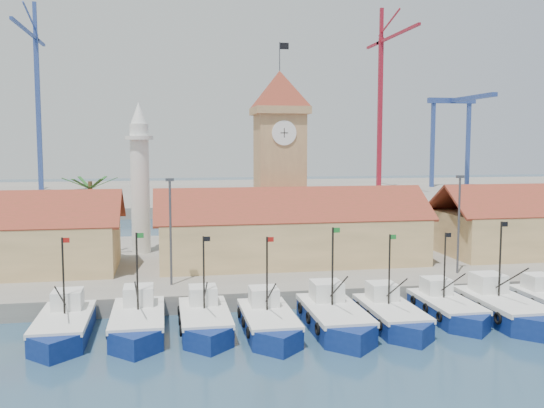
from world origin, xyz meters
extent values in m
plane|color=#1C314B|center=(0.00, 0.00, 0.00)|extent=(400.00, 400.00, 0.00)
cube|color=gray|center=(0.00, 24.00, 0.75)|extent=(140.00, 32.00, 1.50)
cube|color=gray|center=(0.00, 110.00, 1.00)|extent=(240.00, 80.00, 2.00)
cube|color=navy|center=(-19.48, 3.78, 0.50)|extent=(3.47, 7.85, 1.78)
cube|color=navy|center=(-19.48, -0.14, 0.50)|extent=(3.47, 3.47, 1.78)
cube|color=silver|center=(-19.48, 3.78, 1.39)|extent=(3.54, 8.07, 0.35)
cube|color=silver|center=(-19.48, 5.75, 2.18)|extent=(2.08, 2.18, 1.39)
cylinder|color=black|center=(-19.48, 4.28, 4.16)|extent=(0.14, 0.14, 5.55)
cube|color=#A5140F|center=(-19.23, 4.28, 6.74)|extent=(0.50, 0.02, 0.35)
cube|color=navy|center=(-14.47, 3.75, 0.51)|extent=(3.57, 8.08, 1.84)
cube|color=navy|center=(-14.47, -0.29, 0.51)|extent=(3.57, 3.57, 1.84)
cube|color=silver|center=(-14.47, 3.75, 1.43)|extent=(3.64, 8.31, 0.36)
cube|color=silver|center=(-14.47, 5.78, 2.25)|extent=(2.14, 2.25, 1.43)
cylinder|color=black|center=(-14.47, 4.27, 4.29)|extent=(0.14, 0.14, 5.72)
cube|color=#197226|center=(-14.21, 4.27, 6.94)|extent=(0.51, 0.02, 0.36)
cube|color=navy|center=(-9.78, 3.53, 0.49)|extent=(3.40, 7.69, 1.75)
cube|color=navy|center=(-9.78, -0.31, 0.49)|extent=(3.40, 3.40, 1.75)
cube|color=silver|center=(-9.78, 3.53, 1.36)|extent=(3.47, 7.90, 0.34)
cube|color=silver|center=(-9.78, 5.46, 2.14)|extent=(2.04, 2.14, 1.36)
cylinder|color=black|center=(-9.78, 4.02, 4.08)|extent=(0.14, 0.14, 5.44)
cube|color=black|center=(-9.53, 4.02, 6.60)|extent=(0.49, 0.02, 0.34)
cube|color=navy|center=(-5.38, 2.31, 0.49)|extent=(3.41, 7.72, 1.75)
cube|color=navy|center=(-5.38, -1.55, 0.49)|extent=(3.41, 3.41, 1.75)
cube|color=silver|center=(-5.38, 2.31, 1.36)|extent=(3.48, 7.93, 0.34)
cube|color=silver|center=(-5.38, 4.24, 2.14)|extent=(2.05, 2.14, 1.36)
cylinder|color=black|center=(-5.38, 2.79, 4.09)|extent=(0.14, 0.14, 5.46)
cube|color=#A5140F|center=(-5.13, 2.79, 6.63)|extent=(0.49, 0.02, 0.34)
cube|color=navy|center=(-0.55, 2.28, 0.53)|extent=(3.69, 8.35, 1.90)
cube|color=navy|center=(-0.55, -1.90, 0.53)|extent=(3.69, 3.69, 1.90)
cube|color=silver|center=(-0.55, 2.28, 1.48)|extent=(3.76, 8.58, 0.37)
cube|color=silver|center=(-0.55, 4.36, 2.32)|extent=(2.21, 2.32, 1.48)
cylinder|color=black|center=(-0.55, 2.80, 4.43)|extent=(0.15, 0.15, 5.90)
cube|color=#197226|center=(-0.29, 2.80, 7.17)|extent=(0.53, 0.02, 0.37)
cube|color=navy|center=(3.81, 2.36, 0.48)|extent=(3.37, 7.63, 1.73)
cube|color=navy|center=(3.81, -1.46, 0.48)|extent=(3.37, 3.37, 1.73)
cube|color=silver|center=(3.81, 2.36, 1.35)|extent=(3.44, 7.84, 0.34)
cube|color=silver|center=(3.81, 4.27, 2.12)|extent=(2.02, 2.12, 1.35)
cylinder|color=black|center=(3.81, 2.84, 4.05)|extent=(0.13, 0.13, 5.40)
cube|color=#197226|center=(4.05, 2.84, 6.55)|extent=(0.48, 0.02, 0.34)
cube|color=navy|center=(8.76, 3.52, 0.47)|extent=(3.29, 7.43, 1.69)
cube|color=navy|center=(8.76, -0.20, 0.47)|extent=(3.28, 3.28, 1.69)
cube|color=silver|center=(8.76, 3.52, 1.31)|extent=(3.35, 7.64, 0.33)
cube|color=silver|center=(8.76, 5.38, 2.07)|extent=(1.97, 2.07, 1.31)
cylinder|color=black|center=(8.76, 3.99, 3.94)|extent=(0.13, 0.13, 5.26)
cube|color=black|center=(9.00, 3.99, 6.38)|extent=(0.47, 0.02, 0.33)
cube|color=navy|center=(12.79, 2.41, 0.53)|extent=(3.74, 8.47, 1.92)
cube|color=navy|center=(12.79, -1.83, 0.53)|extent=(3.74, 3.74, 1.92)
cube|color=silver|center=(12.79, 2.41, 1.50)|extent=(3.82, 8.70, 0.37)
cube|color=silver|center=(12.79, 4.52, 2.35)|extent=(2.24, 2.35, 1.50)
cylinder|color=black|center=(12.79, 2.94, 4.49)|extent=(0.15, 0.15, 5.99)
cube|color=black|center=(13.06, 2.94, 7.27)|extent=(0.53, 0.02, 0.37)
cube|color=silver|center=(17.74, 5.34, 2.03)|extent=(1.94, 2.03, 1.29)
cube|color=#E5BD7E|center=(0.00, 20.00, 3.75)|extent=(26.00, 10.00, 4.50)
cube|color=maroon|center=(0.00, 17.50, 7.50)|extent=(27.04, 5.13, 3.21)
cube|color=maroon|center=(0.00, 22.50, 7.50)|extent=(27.04, 5.13, 3.21)
cube|color=tan|center=(0.00, 26.00, 9.00)|extent=(5.00, 5.00, 15.00)
cube|color=tan|center=(0.00, 26.00, 16.90)|extent=(5.80, 5.80, 0.80)
pyramid|color=maroon|center=(0.00, 26.00, 19.20)|extent=(5.80, 5.80, 4.00)
cylinder|color=white|center=(0.00, 23.45, 14.50)|extent=(2.60, 0.15, 2.60)
cube|color=black|center=(0.00, 23.37, 14.50)|extent=(0.08, 0.02, 1.00)
cube|color=black|center=(0.00, 23.37, 14.50)|extent=(0.80, 0.02, 0.08)
cylinder|color=#3F3F44|center=(0.00, 26.00, 22.70)|extent=(0.10, 0.10, 3.00)
cube|color=black|center=(0.50, 26.00, 23.80)|extent=(1.00, 0.03, 0.70)
cylinder|color=silver|center=(-15.00, 28.00, 8.50)|extent=(2.00, 2.00, 14.00)
cylinder|color=silver|center=(-15.00, 28.00, 14.00)|extent=(3.00, 3.00, 0.40)
cone|color=silver|center=(-15.00, 28.00, 16.60)|extent=(1.80, 1.80, 2.40)
cylinder|color=brown|center=(-20.00, 26.00, 5.50)|extent=(0.44, 0.44, 8.00)
cube|color=#1F5A1E|center=(-18.60, 26.00, 9.30)|extent=(2.80, 0.35, 1.18)
cube|color=#1F5A1E|center=(-19.30, 27.21, 9.30)|extent=(1.71, 2.60, 1.18)
cube|color=#1F5A1E|center=(-20.70, 27.21, 9.30)|extent=(1.71, 2.60, 1.18)
cube|color=#1F5A1E|center=(-21.40, 26.00, 9.30)|extent=(2.80, 0.35, 1.18)
cube|color=#1F5A1E|center=(-20.70, 24.79, 9.30)|extent=(1.71, 2.60, 1.18)
cube|color=#1F5A1E|center=(-19.30, 24.79, 9.30)|extent=(1.71, 2.60, 1.18)
cylinder|color=#3F3F44|center=(-12.00, 12.00, 6.00)|extent=(0.20, 0.20, 9.00)
cube|color=#3F3F44|center=(-12.00, 12.00, 10.40)|extent=(0.70, 0.25, 0.25)
cylinder|color=#3F3F44|center=(14.00, 12.00, 6.00)|extent=(0.20, 0.20, 9.00)
cube|color=#3F3F44|center=(14.00, 12.00, 10.40)|extent=(0.70, 0.25, 0.25)
cube|color=#2D458C|center=(-40.34, 108.00, 20.03)|extent=(1.00, 1.00, 36.06)
cube|color=#2D458C|center=(-40.34, 97.88, 37.06)|extent=(0.60, 25.29, 0.60)
cube|color=#2D458C|center=(-40.34, 113.00, 37.06)|extent=(0.60, 10.00, 0.60)
cube|color=#2D458C|center=(-40.34, 108.00, 41.56)|extent=(0.80, 0.80, 7.00)
cube|color=maroon|center=(40.56, 105.00, 20.58)|extent=(1.00, 1.00, 37.17)
cube|color=maroon|center=(40.56, 94.99, 38.17)|extent=(0.60, 25.03, 0.60)
cube|color=maroon|center=(40.56, 110.00, 38.17)|extent=(0.60, 10.00, 0.60)
cube|color=maroon|center=(40.56, 105.00, 42.67)|extent=(0.80, 0.80, 7.00)
cube|color=#2D458C|center=(57.00, 110.00, 13.00)|extent=(0.90, 0.90, 22.00)
cube|color=#2D458C|center=(67.00, 110.00, 13.00)|extent=(0.90, 0.90, 22.00)
cube|color=#2D458C|center=(62.00, 110.00, 24.50)|extent=(13.00, 1.40, 1.40)
cube|color=#2D458C|center=(62.00, 100.00, 24.50)|extent=(1.40, 22.00, 1.00)
camera|label=1|loc=(-12.54, -38.93, 13.41)|focal=40.00mm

